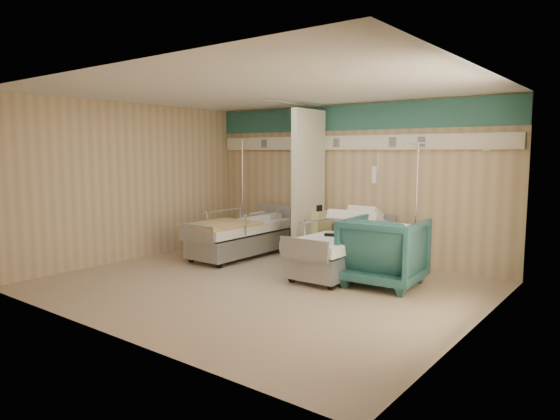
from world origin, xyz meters
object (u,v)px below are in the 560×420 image
object	(u,v)px
bedside_cabinet	(313,233)
visitor_armchair	(384,251)
bed_right	(342,255)
iv_stand_right	(415,245)
bed_left	(239,240)
iv_stand_left	(243,224)

from	to	relation	value
bedside_cabinet	visitor_armchair	size ratio (longest dim) A/B	0.77
bed_right	iv_stand_right	distance (m)	1.25
bed_left	iv_stand_right	xyz separation A→B (m)	(3.01, 0.94, 0.11)
bed_right	visitor_armchair	xyz separation A→B (m)	(0.81, -0.20, 0.19)
bed_left	iv_stand_right	distance (m)	3.16
bed_right	iv_stand_right	size ratio (longest dim) A/B	1.03
bed_left	visitor_armchair	bearing A→B (deg)	-3.86
visitor_armchair	iv_stand_left	bearing A→B (deg)	-20.14
iv_stand_left	visitor_armchair	bearing A→B (deg)	-15.51
bed_left	bed_right	bearing A→B (deg)	0.00
bed_left	iv_stand_right	size ratio (longest dim) A/B	1.03
iv_stand_right	bed_right	bearing A→B (deg)	-130.93
bed_left	iv_stand_right	world-z (taller)	iv_stand_right
iv_stand_left	bedside_cabinet	bearing A→B (deg)	3.17
iv_stand_right	iv_stand_left	size ratio (longest dim) A/B	0.95
bed_left	bedside_cabinet	distance (m)	1.39
iv_stand_right	visitor_armchair	bearing A→B (deg)	-90.17
iv_stand_right	iv_stand_left	world-z (taller)	iv_stand_left
bedside_cabinet	iv_stand_right	distance (m)	1.97
bed_right	iv_stand_left	world-z (taller)	iv_stand_left
bed_right	bedside_cabinet	distance (m)	1.46
visitor_armchair	iv_stand_right	xyz separation A→B (m)	(0.00, 1.14, -0.07)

